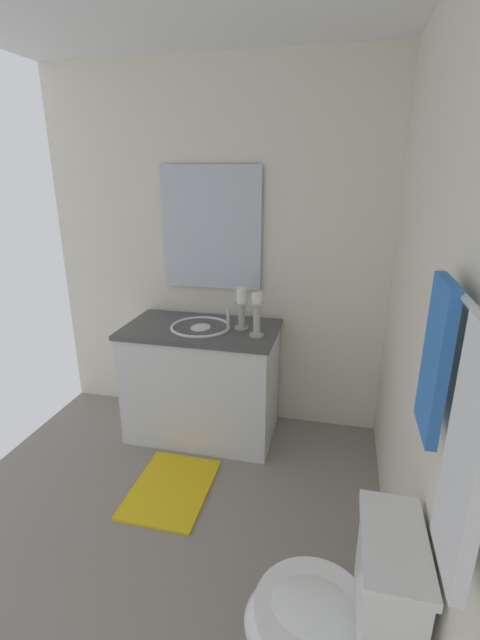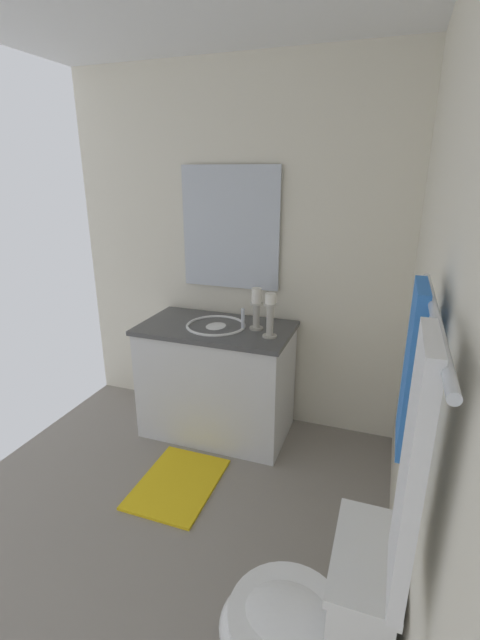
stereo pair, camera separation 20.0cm
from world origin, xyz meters
The scene contains 13 objects.
floor centered at (0.00, 0.00, -0.01)m, with size 3.15×2.39×0.02m, color gray.
wall_back centered at (0.00, 1.20, 1.23)m, with size 3.15×0.04×2.45m, color silver.
wall_left centered at (-1.58, 0.00, 1.23)m, with size 0.04×2.39×2.45m, color silver.
vanity_cabinet centered at (-1.25, -0.02, 0.40)m, with size 0.58×1.02×0.79m.
sink_basin centered at (-1.25, -0.02, 0.75)m, with size 0.40×0.40×0.24m.
mirror centered at (-1.53, -0.02, 1.40)m, with size 0.02×0.69×0.82m, color silver.
candle_holder_tall centered at (-1.18, 0.37, 0.94)m, with size 0.09×0.09×0.28m.
candle_holder_short centered at (-1.29, 0.25, 0.94)m, with size 0.09×0.09×0.27m.
toilet centered at (0.24, 0.91, 0.37)m, with size 0.39×0.54×0.75m.
towel_bar centered at (0.33, 1.14, 1.49)m, with size 0.02×0.02×0.72m, color silver.
towel_near_vanity centered at (0.15, 1.12, 1.29)m, with size 0.20×0.03×0.44m, color blue.
towel_center centered at (0.51, 1.12, 1.23)m, with size 0.20×0.03×0.54m, color white.
bath_mat centered at (-0.63, -0.02, 0.01)m, with size 0.60×0.44×0.02m, color yellow.
Camera 2 is at (1.24, 1.04, 1.76)m, focal length 24.25 mm.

